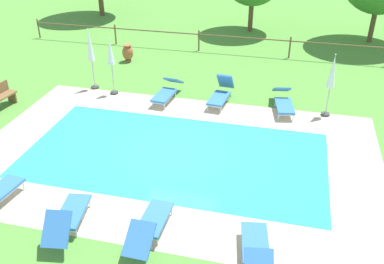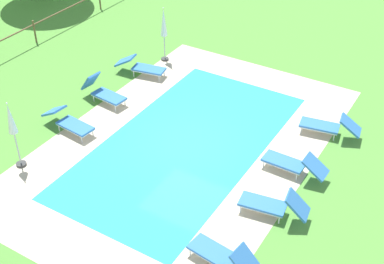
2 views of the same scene
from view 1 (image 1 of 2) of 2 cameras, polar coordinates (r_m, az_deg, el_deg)
name	(u,v)px [view 1 (image 1 of 2)]	position (r m, az deg, el deg)	size (l,w,h in m)	color
ground_plane	(175,155)	(13.36, -2.30, -3.05)	(160.00, 160.00, 0.00)	#518E38
pool_deck_paving	(175,155)	(13.36, -2.30, -3.04)	(12.52, 8.06, 0.01)	beige
swimming_pool_water	(175,155)	(13.36, -2.30, -3.03)	(9.25, 4.79, 0.01)	#2DB7C6
pool_coping_rim	(175,155)	(13.35, -2.30, -3.02)	(9.73, 5.27, 0.01)	beige
sun_lounger_north_near_steps	(221,94)	(16.45, 3.85, 5.14)	(0.79, 1.88, 1.01)	#3370BC
sun_lounger_north_mid	(150,224)	(10.31, -5.57, -12.16)	(0.64, 2.03, 0.81)	#3370BC
sun_lounger_north_far	(284,101)	(16.26, 12.11, 4.04)	(0.97, 2.13, 0.75)	#3370BC
sun_lounger_south_near_corner	(256,251)	(9.76, 8.56, -15.36)	(0.93, 2.08, 0.83)	#3370BC
sun_lounger_south_mid	(68,216)	(10.87, -16.21, -10.77)	(0.89, 2.00, 0.92)	#3370BC
sun_lounger_south_far	(167,91)	(16.74, -3.37, 5.46)	(0.80, 2.10, 0.75)	#3370BC
patio_umbrella_closed_row_west	(90,49)	(17.73, -13.40, 10.71)	(0.32, 0.32, 2.53)	#383838
patio_umbrella_closed_row_mid_west	(332,76)	(15.78, 18.17, 7.16)	(0.32, 0.32, 2.35)	#383838
patio_umbrella_closed_row_centre	(111,56)	(17.07, -10.78, 9.89)	(0.32, 0.32, 2.32)	#383838
terracotta_urn_near_fence	(128,53)	(20.87, -8.57, 10.42)	(0.52, 0.52, 0.82)	#A85B38
perimeter_fence	(244,40)	(21.68, 6.89, 12.05)	(22.69, 0.08, 1.05)	brown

